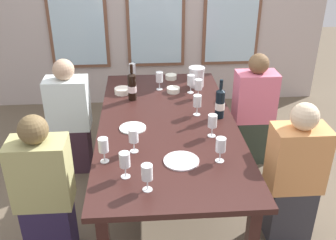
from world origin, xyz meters
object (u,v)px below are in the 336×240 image
tasting_bowl_0 (122,91)px  wine_glass_10 (134,137)px  wine_glass_4 (197,102)px  wine_glass_6 (221,145)px  white_plate_0 (133,128)px  seated_person_1 (294,178)px  tasting_bowl_1 (171,77)px  wine_glass_8 (191,81)px  seated_person_2 (70,120)px  wine_glass_0 (212,122)px  seated_person_3 (253,112)px  white_plate_1 (181,161)px  wine_bottle_1 (220,103)px  wine_glass_5 (198,86)px  dining_table (167,129)px  tasting_bowl_2 (173,90)px  wine_bottle_0 (132,86)px  wine_glass_3 (103,146)px  wine_glass_9 (147,173)px  metal_pitcher (197,77)px  seated_person_0 (45,193)px  wine_glass_7 (159,77)px  wine_glass_2 (125,161)px  wine_glass_1 (132,69)px

tasting_bowl_0 → wine_glass_10: wine_glass_10 is taller
wine_glass_4 → wine_glass_6: 0.70m
white_plate_0 → seated_person_1: (1.15, -0.43, -0.22)m
tasting_bowl_1 → wine_glass_8: bearing=-67.4°
seated_person_1 → seated_person_2: 2.03m
wine_glass_0 → white_plate_0: bearing=164.8°
seated_person_3 → white_plate_1: bearing=-125.9°
wine_bottle_1 → wine_glass_5: wine_bottle_1 is taller
dining_table → tasting_bowl_2: (0.10, 0.61, 0.09)m
white_plate_0 → white_plate_1: bearing=-56.1°
white_plate_1 → dining_table: bearing=95.2°
tasting_bowl_2 → seated_person_1: bearing=-55.4°
wine_glass_5 → wine_glass_10: size_ratio=1.00×
wine_bottle_0 → white_plate_0: bearing=-89.3°
tasting_bowl_1 → wine_glass_3: (-0.56, -1.49, 0.09)m
wine_bottle_0 → wine_glass_8: (0.54, 0.12, -0.01)m
wine_glass_8 → wine_glass_9: same height
wine_glass_8 → seated_person_1: (0.62, -1.10, -0.33)m
dining_table → metal_pitcher: 0.83m
seated_person_0 → wine_glass_0: bearing=15.3°
wine_glass_8 → metal_pitcher: bearing=64.4°
wine_glass_3 → seated_person_0: size_ratio=0.16×
tasting_bowl_0 → tasting_bowl_2: 0.48m
wine_glass_5 → wine_glass_7: size_ratio=1.00×
wine_glass_8 → wine_glass_4: bearing=-90.7°
white_plate_1 → metal_pitcher: size_ratio=1.25×
white_plate_1 → wine_bottle_0: 1.10m
metal_pitcher → wine_glass_3: (-0.79, -1.28, 0.02)m
seated_person_0 → wine_glass_2: bearing=-15.0°
white_plate_0 → tasting_bowl_0: tasting_bowl_0 is taller
white_plate_0 → seated_person_0: size_ratio=0.19×
wine_glass_6 → seated_person_0: seated_person_0 is taller
white_plate_1 → wine_glass_0: (0.26, 0.33, 0.11)m
dining_table → wine_glass_3: (-0.46, -0.54, 0.18)m
metal_pitcher → wine_bottle_0: 0.68m
wine_glass_10 → wine_glass_0: bearing=17.1°
tasting_bowl_0 → wine_glass_0: size_ratio=0.84×
wine_glass_5 → seated_person_0: 1.61m
metal_pitcher → wine_glass_4: metal_pitcher is taller
wine_glass_0 → wine_glass_10: same height
dining_table → tasting_bowl_0: size_ratio=15.01×
white_plate_1 → seated_person_1: size_ratio=0.21×
white_plate_1 → tasting_bowl_1: (0.05, 1.53, 0.02)m
wine_glass_4 → wine_glass_7: size_ratio=1.00×
wine_glass_10 → dining_table: bearing=58.4°
metal_pitcher → wine_glass_1: (-0.62, 0.20, 0.03)m
white_plate_0 → seated_person_0: (-0.60, -0.48, -0.22)m
wine_glass_1 → wine_glass_9: 1.81m
white_plate_1 → wine_glass_10: (-0.31, 0.15, 0.11)m
wine_glass_6 → seated_person_1: size_ratio=0.16×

